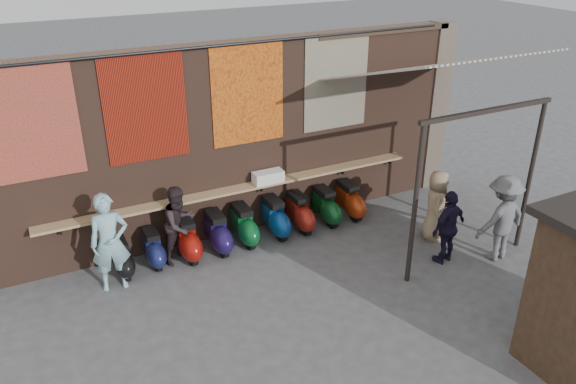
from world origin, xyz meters
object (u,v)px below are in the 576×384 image
(scooter_stool_4, at_px, (244,226))
(shopper_navy, at_px, (448,227))
(shopper_tan, at_px, (436,205))
(scooter_stool_8, at_px, (349,200))
(scooter_stool_6, at_px, (300,213))
(diner_right, at_px, (180,224))
(scooter_stool_3, at_px, (218,233))
(scooter_stool_1, at_px, (153,249))
(scooter_stool_7, at_px, (326,207))
(diner_left, at_px, (110,243))
(scooter_stool_5, at_px, (275,218))
(scooter_stool_2, at_px, (187,239))
(scooter_stool_0, at_px, (123,258))
(shelf_box, at_px, (268,177))
(shopper_grey, at_px, (502,218))

(scooter_stool_4, xyz_separation_m, shopper_navy, (3.24, -2.40, 0.35))
(shopper_tan, bearing_deg, scooter_stool_8, 71.78)
(scooter_stool_6, xyz_separation_m, diner_right, (-2.62, -0.01, 0.38))
(scooter_stool_3, distance_m, scooter_stool_4, 0.59)
(scooter_stool_1, relative_size, scooter_stool_3, 0.87)
(scooter_stool_1, bearing_deg, scooter_stool_7, -0.40)
(scooter_stool_6, bearing_deg, scooter_stool_4, 179.95)
(scooter_stool_1, relative_size, diner_left, 0.40)
(scooter_stool_4, height_order, diner_right, diner_right)
(scooter_stool_6, height_order, shopper_tan, shopper_tan)
(scooter_stool_1, xyz_separation_m, diner_right, (0.55, -0.05, 0.43))
(scooter_stool_5, distance_m, shopper_navy, 3.51)
(scooter_stool_6, bearing_deg, scooter_stool_2, -179.48)
(diner_left, bearing_deg, scooter_stool_8, 10.56)
(scooter_stool_4, distance_m, scooter_stool_8, 2.56)
(scooter_stool_6, height_order, diner_right, diner_right)
(scooter_stool_0, distance_m, shopper_tan, 6.31)
(shopper_navy, bearing_deg, scooter_stool_4, -48.29)
(shelf_box, xyz_separation_m, scooter_stool_3, (-1.28, -0.32, -0.84))
(diner_left, relative_size, shopper_navy, 1.23)
(shopper_navy, bearing_deg, scooter_stool_5, -55.48)
(scooter_stool_4, bearing_deg, scooter_stool_7, 0.19)
(scooter_stool_1, relative_size, scooter_stool_5, 0.86)
(scooter_stool_3, xyz_separation_m, scooter_stool_7, (2.53, 0.04, -0.01))
(scooter_stool_6, relative_size, diner_left, 0.45)
(scooter_stool_6, xyz_separation_m, scooter_stool_7, (0.66, 0.01, -0.01))
(scooter_stool_5, bearing_deg, shopper_tan, -28.66)
(shelf_box, height_order, scooter_stool_5, shelf_box)
(shelf_box, relative_size, diner_left, 0.34)
(scooter_stool_3, distance_m, shopper_grey, 5.55)
(scooter_stool_5, relative_size, diner_right, 0.55)
(scooter_stool_7, xyz_separation_m, shopper_grey, (2.29, -2.76, 0.49))
(scooter_stool_5, height_order, shopper_tan, shopper_tan)
(scooter_stool_3, bearing_deg, shopper_grey, -29.45)
(scooter_stool_6, distance_m, shopper_navy, 3.11)
(shelf_box, distance_m, shopper_navy, 3.73)
(scooter_stool_1, relative_size, scooter_stool_4, 0.88)
(scooter_stool_7, height_order, diner_right, diner_right)
(scooter_stool_4, xyz_separation_m, scooter_stool_5, (0.71, 0.02, 0.01))
(scooter_stool_4, relative_size, scooter_stool_6, 1.01)
(shelf_box, height_order, scooter_stool_3, shelf_box)
(scooter_stool_3, height_order, shopper_grey, shopper_grey)
(scooter_stool_0, height_order, shopper_tan, shopper_tan)
(scooter_stool_4, xyz_separation_m, scooter_stool_6, (1.29, -0.00, -0.00))
(scooter_stool_6, bearing_deg, diner_left, -174.72)
(scooter_stool_3, xyz_separation_m, scooter_stool_4, (0.59, 0.04, -0.00))
(scooter_stool_8, bearing_deg, scooter_stool_3, -178.97)
(scooter_stool_2, xyz_separation_m, scooter_stool_3, (0.63, -0.01, -0.01))
(scooter_stool_2, relative_size, scooter_stool_3, 1.02)
(scooter_stool_6, xyz_separation_m, diner_left, (-3.98, -0.37, 0.53))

